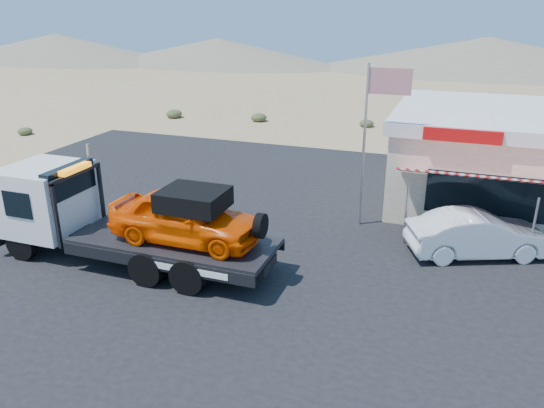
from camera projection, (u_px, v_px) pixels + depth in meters
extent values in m
plane|color=#988256|center=(194.00, 255.00, 17.80)|extent=(120.00, 120.00, 0.00)
cube|color=black|center=(280.00, 229.00, 19.80)|extent=(32.00, 24.00, 0.02)
cylinder|color=black|center=(22.00, 244.00, 17.30)|extent=(1.06, 0.32, 1.06)
cylinder|color=black|center=(66.00, 221.00, 19.17)|extent=(1.06, 0.32, 1.06)
cylinder|color=black|center=(148.00, 267.00, 15.78)|extent=(1.06, 0.58, 1.06)
cylinder|color=black|center=(183.00, 239.00, 17.65)|extent=(1.06, 0.58, 1.06)
cylinder|color=black|center=(190.00, 275.00, 15.35)|extent=(1.06, 0.58, 1.06)
cylinder|color=black|center=(221.00, 245.00, 17.21)|extent=(1.06, 0.58, 1.06)
cube|color=black|center=(143.00, 244.00, 16.93)|extent=(8.70, 1.06, 0.32)
cube|color=white|center=(47.00, 198.00, 17.68)|extent=(2.33, 2.49, 2.23)
cube|color=black|center=(69.00, 180.00, 17.10)|extent=(0.37, 2.12, 0.96)
cube|color=black|center=(80.00, 205.00, 17.28)|extent=(0.11, 2.33, 2.12)
cube|color=orange|center=(75.00, 169.00, 16.85)|extent=(0.27, 1.27, 0.16)
cube|color=black|center=(175.00, 241.00, 16.46)|extent=(6.37, 2.44, 0.16)
imported|color=#FC4D00|center=(185.00, 217.00, 16.01)|extent=(4.67, 1.88, 1.59)
cube|color=black|center=(194.00, 199.00, 15.70)|extent=(1.91, 1.59, 0.58)
imported|color=silver|center=(478.00, 235.00, 17.49)|extent=(4.80, 3.23, 1.50)
cube|color=#C2AF93|center=(523.00, 164.00, 21.78)|extent=(10.00, 8.00, 3.40)
cube|color=white|center=(531.00, 117.00, 21.09)|extent=(10.40, 8.40, 0.50)
cube|color=red|center=(462.00, 136.00, 18.13)|extent=(2.60, 0.12, 0.45)
cube|color=black|center=(531.00, 201.00, 18.31)|extent=(7.00, 0.06, 1.60)
cube|color=red|center=(538.00, 183.00, 17.20)|extent=(9.00, 1.73, 0.61)
cylinder|color=#99999E|center=(406.00, 214.00, 18.24)|extent=(0.08, 0.08, 2.20)
cylinder|color=#99999E|center=(533.00, 230.00, 16.97)|extent=(0.08, 0.08, 2.20)
cylinder|color=#99999E|center=(364.00, 148.00, 19.20)|extent=(0.10, 0.10, 6.00)
cube|color=#B20C14|center=(390.00, 81.00, 18.11)|extent=(1.50, 0.02, 0.90)
ellipsoid|color=#394424|center=(25.00, 131.00, 34.13)|extent=(0.92, 0.92, 0.49)
ellipsoid|color=#394424|center=(174.00, 113.00, 39.20)|extent=(1.18, 1.18, 0.64)
ellipsoid|color=#394424|center=(259.00, 117.00, 38.03)|extent=(1.13, 1.13, 0.61)
ellipsoid|color=#394424|center=(367.00, 123.00, 36.32)|extent=(0.98, 0.98, 0.53)
cone|color=#726B59|center=(218.00, 51.00, 73.51)|extent=(36.00, 36.00, 3.50)
cone|color=#726B59|center=(488.00, 55.00, 64.91)|extent=(44.00, 44.00, 4.20)
cone|color=#726B59|center=(57.00, 47.00, 78.76)|extent=(40.00, 40.00, 3.80)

